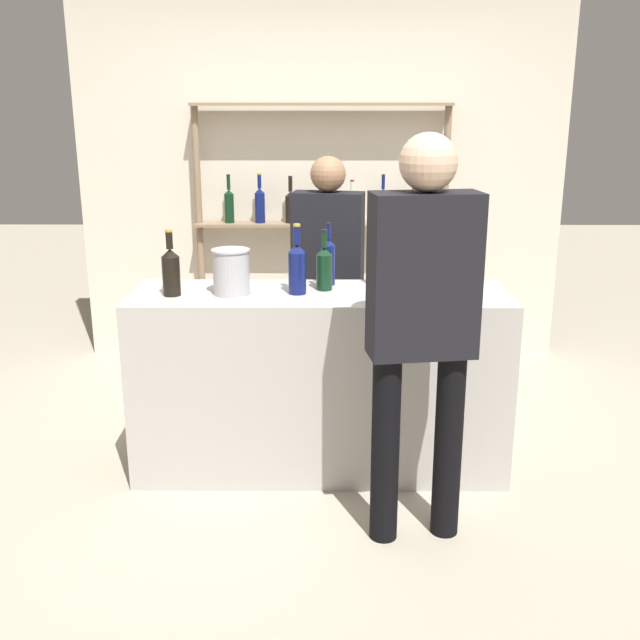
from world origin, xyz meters
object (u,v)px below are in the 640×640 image
object	(u,v)px
counter_bottle_0	(328,260)
counter_bottle_4	(297,267)
counter_bottle_3	(171,270)
server_behind_counter	(328,266)
ice_bucket	(231,272)
counter_bottle_2	(324,267)
cork_jar	(458,277)
counter_bottle_1	(380,259)
customer_right	(422,311)

from	to	relation	value
counter_bottle_0	counter_bottle_4	distance (m)	0.24
counter_bottle_3	server_behind_counter	size ratio (longest dim) A/B	0.21
counter_bottle_4	server_behind_counter	xyz separation A→B (m)	(0.16, 0.76, -0.16)
ice_bucket	server_behind_counter	distance (m)	0.92
counter_bottle_0	counter_bottle_4	size ratio (longest dim) A/B	0.93
counter_bottle_3	counter_bottle_4	bearing A→B (deg)	3.51
counter_bottle_2	counter_bottle_4	distance (m)	0.16
counter_bottle_2	cork_jar	size ratio (longest dim) A/B	1.82
counter_bottle_1	customer_right	size ratio (longest dim) A/B	0.20
counter_bottle_4	server_behind_counter	bearing A→B (deg)	78.47
cork_jar	counter_bottle_2	bearing A→B (deg)	174.48
counter_bottle_0	counter_bottle_3	xyz separation A→B (m)	(-0.77, -0.23, -0.00)
counter_bottle_4	server_behind_counter	world-z (taller)	server_behind_counter
counter_bottle_2	server_behind_counter	bearing A→B (deg)	88.18
counter_bottle_4	ice_bucket	distance (m)	0.33
counter_bottle_0	counter_bottle_3	world-z (taller)	counter_bottle_3
counter_bottle_0	cork_jar	distance (m)	0.67
server_behind_counter	customer_right	bearing A→B (deg)	25.19
cork_jar	counter_bottle_0	bearing A→B (deg)	164.81
counter_bottle_0	counter_bottle_3	distance (m)	0.80
server_behind_counter	cork_jar	bearing A→B (deg)	50.63
ice_bucket	counter_bottle_0	bearing A→B (deg)	23.03
ice_bucket	server_behind_counter	size ratio (longest dim) A/B	0.14
counter_bottle_0	server_behind_counter	distance (m)	0.59
counter_bottle_1	counter_bottle_2	distance (m)	0.30
counter_bottle_2	counter_bottle_4	size ratio (longest dim) A/B	0.88
counter_bottle_4	customer_right	bearing A→B (deg)	-50.09
ice_bucket	server_behind_counter	world-z (taller)	server_behind_counter
counter_bottle_1	counter_bottle_4	world-z (taller)	counter_bottle_1
counter_bottle_0	counter_bottle_1	distance (m)	0.27
counter_bottle_3	cork_jar	xyz separation A→B (m)	(1.41, 0.05, -0.04)
counter_bottle_1	counter_bottle_2	world-z (taller)	counter_bottle_1
counter_bottle_2	ice_bucket	distance (m)	0.47
ice_bucket	customer_right	bearing A→B (deg)	-36.15
customer_right	ice_bucket	bearing A→B (deg)	45.30
customer_right	counter_bottle_1	bearing A→B (deg)	-0.03
counter_bottle_2	ice_bucket	xyz separation A→B (m)	(-0.46, -0.09, -0.00)
ice_bucket	counter_bottle_2	bearing A→B (deg)	11.43
customer_right	counter_bottle_4	bearing A→B (deg)	31.36
counter_bottle_4	ice_bucket	world-z (taller)	counter_bottle_4
counter_bottle_4	ice_bucket	bearing A→B (deg)	-177.67
cork_jar	customer_right	xyz separation A→B (m)	(-0.26, -0.66, 0.01)
counter_bottle_4	counter_bottle_0	bearing A→B (deg)	51.01
server_behind_counter	customer_right	world-z (taller)	customer_right
counter_bottle_2	customer_right	xyz separation A→B (m)	(0.40, -0.72, -0.03)
counter_bottle_3	ice_bucket	xyz separation A→B (m)	(0.29, 0.02, -0.01)
counter_bottle_3	cork_jar	bearing A→B (deg)	2.15
server_behind_counter	customer_right	size ratio (longest dim) A/B	0.89
customer_right	server_behind_counter	bearing A→B (deg)	6.68
counter_bottle_0	counter_bottle_1	xyz separation A→B (m)	(0.26, -0.04, 0.01)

